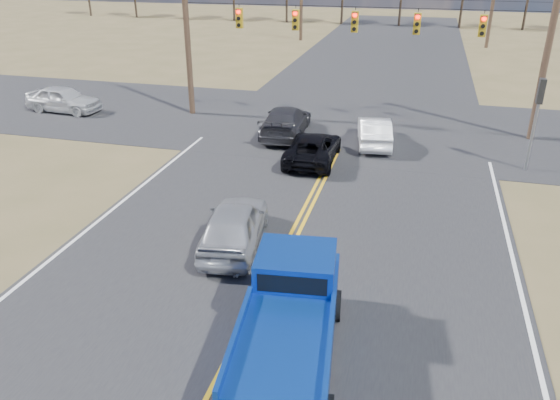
% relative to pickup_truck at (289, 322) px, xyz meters
% --- Properties ---
extents(ground, '(160.00, 160.00, 0.00)m').
position_rel_pickup_truck_xyz_m(ground, '(-1.25, 0.46, -1.01)').
color(ground, brown).
rests_on(ground, ground).
extents(road_main, '(14.00, 120.00, 0.02)m').
position_rel_pickup_truck_xyz_m(road_main, '(-1.25, 10.46, -1.01)').
color(road_main, '#28282B').
rests_on(road_main, ground).
extents(road_cross, '(120.00, 12.00, 0.02)m').
position_rel_pickup_truck_xyz_m(road_cross, '(-1.25, 18.46, -1.01)').
color(road_cross, '#28282B').
rests_on(road_cross, ground).
extents(signal_gantry, '(19.60, 4.83, 10.00)m').
position_rel_pickup_truck_xyz_m(signal_gantry, '(-0.75, 18.25, 4.05)').
color(signal_gantry, '#473323').
rests_on(signal_gantry, ground).
extents(utility_poles, '(19.60, 58.32, 10.00)m').
position_rel_pickup_truck_xyz_m(utility_poles, '(-1.25, 17.46, 4.22)').
color(utility_poles, '#473323').
rests_on(utility_poles, ground).
extents(pickup_truck, '(2.72, 5.75, 2.08)m').
position_rel_pickup_truck_xyz_m(pickup_truck, '(0.00, 0.00, 0.00)').
color(pickup_truck, black).
rests_on(pickup_truck, ground).
extents(silver_suv, '(2.36, 4.56, 1.48)m').
position_rel_pickup_truck_xyz_m(silver_suv, '(-2.93, 4.66, -0.27)').
color(silver_suv, '#A7A8AF').
rests_on(silver_suv, ground).
extents(black_suv, '(2.15, 4.50, 1.24)m').
position_rel_pickup_truck_xyz_m(black_suv, '(-2.05, 12.69, -0.39)').
color(black_suv, black).
rests_on(black_suv, ground).
extents(white_car_queue, '(2.06, 4.27, 1.35)m').
position_rel_pickup_truck_xyz_m(white_car_queue, '(0.33, 15.62, -0.34)').
color(white_car_queue, white).
rests_on(white_car_queue, ground).
extents(dgrey_car_queue, '(2.32, 5.10, 1.45)m').
position_rel_pickup_truck_xyz_m(dgrey_car_queue, '(-4.13, 15.96, -0.29)').
color(dgrey_car_queue, '#323136').
rests_on(dgrey_car_queue, ground).
extents(cross_car_west, '(2.00, 4.43, 1.48)m').
position_rel_pickup_truck_xyz_m(cross_car_west, '(-17.50, 16.92, -0.27)').
color(cross_car_west, silver).
rests_on(cross_car_west, ground).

